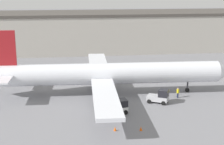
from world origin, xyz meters
TOP-DOWN VIEW (x-y plane):
  - ground_plane at (0.00, 0.00)m, footprint 400.00×400.00m
  - terminal_building at (8.63, 39.47)m, footprint 93.94×17.73m
  - airplane at (-0.97, 0.04)m, footprint 42.21×36.78m
  - ground_crew_worker at (10.21, -3.24)m, footprint 0.37×0.37m
  - baggage_tug at (6.71, -5.19)m, footprint 3.60×3.11m
  - belt_loader_truck at (-0.18, -8.54)m, footprint 3.05×2.48m
  - safety_cone_near at (1.71, -14.95)m, footprint 0.36×0.36m
  - safety_cone_far at (-1.50, -14.59)m, footprint 0.36×0.36m

SIDE VIEW (x-z plane):
  - ground_plane at x=0.00m, z-range 0.00..0.00m
  - safety_cone_near at x=1.71m, z-range 0.00..0.55m
  - safety_cone_far at x=-1.50m, z-range 0.00..0.55m
  - ground_crew_worker at x=10.21m, z-range 0.06..1.72m
  - belt_loader_truck at x=-0.18m, z-range -0.04..1.90m
  - baggage_tug at x=6.71m, z-range -0.10..2.08m
  - airplane at x=-0.97m, z-range -1.94..8.84m
  - terminal_building at x=8.63m, z-range 0.01..10.35m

